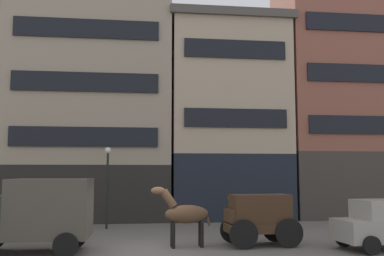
{
  "coord_description": "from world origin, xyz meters",
  "views": [
    {
      "loc": [
        -0.34,
        -16.37,
        2.9
      ],
      "look_at": [
        1.9,
        2.08,
        4.78
      ],
      "focal_mm": 40.02,
      "sensor_mm": 36.0,
      "label": 1
    }
  ],
  "objects_px": {
    "cargo_wagon": "(259,216)",
    "streetlamp_curbside": "(107,176)",
    "pedestrian_officer": "(230,211)",
    "delivery_truck_near": "(34,213)",
    "draft_horse": "(184,214)",
    "sedan_dark": "(384,225)"
  },
  "relations": [
    {
      "from": "sedan_dark",
      "to": "draft_horse",
      "type": "bearing_deg",
      "value": 169.5
    },
    {
      "from": "pedestrian_officer",
      "to": "streetlamp_curbside",
      "type": "bearing_deg",
      "value": 163.24
    },
    {
      "from": "delivery_truck_near",
      "to": "pedestrian_officer",
      "type": "xyz_separation_m",
      "value": [
        8.1,
        4.45,
        -0.44
      ]
    },
    {
      "from": "draft_horse",
      "to": "streetlamp_curbside",
      "type": "bearing_deg",
      "value": 120.5
    },
    {
      "from": "draft_horse",
      "to": "sedan_dark",
      "type": "relative_size",
      "value": 0.61
    },
    {
      "from": "streetlamp_curbside",
      "to": "delivery_truck_near",
      "type": "bearing_deg",
      "value": -108.66
    },
    {
      "from": "cargo_wagon",
      "to": "streetlamp_curbside",
      "type": "xyz_separation_m",
      "value": [
        -6.32,
        5.71,
        1.52
      ]
    },
    {
      "from": "draft_horse",
      "to": "delivery_truck_near",
      "type": "relative_size",
      "value": 0.54
    },
    {
      "from": "sedan_dark",
      "to": "cargo_wagon",
      "type": "bearing_deg",
      "value": 162.78
    },
    {
      "from": "draft_horse",
      "to": "pedestrian_officer",
      "type": "xyz_separation_m",
      "value": [
        2.62,
        3.91,
        -0.29
      ]
    },
    {
      "from": "delivery_truck_near",
      "to": "cargo_wagon",
      "type": "bearing_deg",
      "value": 3.68
    },
    {
      "from": "cargo_wagon",
      "to": "pedestrian_officer",
      "type": "relative_size",
      "value": 1.67
    },
    {
      "from": "draft_horse",
      "to": "pedestrian_officer",
      "type": "relative_size",
      "value": 1.31
    },
    {
      "from": "cargo_wagon",
      "to": "streetlamp_curbside",
      "type": "relative_size",
      "value": 0.73
    },
    {
      "from": "delivery_truck_near",
      "to": "sedan_dark",
      "type": "xyz_separation_m",
      "value": [
        12.84,
        -0.83,
        -0.51
      ]
    },
    {
      "from": "delivery_truck_near",
      "to": "sedan_dark",
      "type": "relative_size",
      "value": 1.14
    },
    {
      "from": "cargo_wagon",
      "to": "delivery_truck_near",
      "type": "height_order",
      "value": "delivery_truck_near"
    },
    {
      "from": "delivery_truck_near",
      "to": "streetlamp_curbside",
      "type": "distance_m",
      "value": 6.72
    },
    {
      "from": "draft_horse",
      "to": "delivery_truck_near",
      "type": "distance_m",
      "value": 5.51
    },
    {
      "from": "streetlamp_curbside",
      "to": "sedan_dark",
      "type": "bearing_deg",
      "value": -33.41
    },
    {
      "from": "draft_horse",
      "to": "sedan_dark",
      "type": "bearing_deg",
      "value": -10.5
    },
    {
      "from": "pedestrian_officer",
      "to": "streetlamp_curbside",
      "type": "distance_m",
      "value": 6.48
    }
  ]
}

